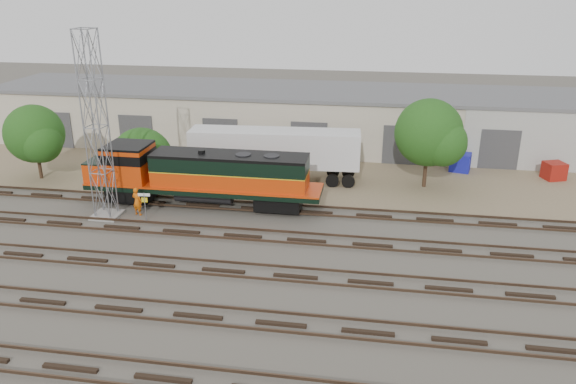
% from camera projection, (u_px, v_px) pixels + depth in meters
% --- Properties ---
extents(ground, '(140.00, 140.00, 0.00)m').
position_uv_depth(ground, '(237.00, 247.00, 33.52)').
color(ground, '#47423A').
rests_on(ground, ground).
extents(dirt_strip, '(80.00, 16.00, 0.02)m').
position_uv_depth(dirt_strip, '(281.00, 169.00, 47.34)').
color(dirt_strip, '#726047').
rests_on(dirt_strip, ground).
extents(tracks, '(80.00, 20.40, 0.28)m').
position_uv_depth(tracks, '(223.00, 270.00, 30.72)').
color(tracks, black).
rests_on(tracks, ground).
extents(warehouse, '(58.40, 10.40, 5.30)m').
position_uv_depth(warehouse, '(295.00, 117.00, 53.75)').
color(warehouse, '#BCB19C').
rests_on(warehouse, ground).
extents(locomotive, '(16.62, 2.92, 4.00)m').
position_uv_depth(locomotive, '(199.00, 175.00, 38.86)').
color(locomotive, black).
rests_on(locomotive, tracks).
extents(signal_tower, '(1.81, 1.81, 12.25)m').
position_uv_depth(signal_tower, '(97.00, 130.00, 35.78)').
color(signal_tower, gray).
rests_on(signal_tower, ground).
extents(sign_post, '(0.81, 0.10, 1.98)m').
position_uv_depth(sign_post, '(145.00, 201.00, 36.74)').
color(sign_post, gray).
rests_on(sign_post, ground).
extents(worker, '(0.82, 0.65, 1.98)m').
position_uv_depth(worker, '(137.00, 201.00, 37.81)').
color(worker, '#D55A0B').
rests_on(worker, ground).
extents(semi_trailer, '(13.36, 3.45, 4.07)m').
position_uv_depth(semi_trailer, '(279.00, 149.00, 43.78)').
color(semi_trailer, silver).
rests_on(semi_trailer, ground).
extents(dumpster_blue, '(1.90, 1.83, 1.50)m').
position_uv_depth(dumpster_blue, '(460.00, 162.00, 46.61)').
color(dumpster_blue, '#16199C').
rests_on(dumpster_blue, ground).
extents(dumpster_red, '(1.89, 1.82, 1.40)m').
position_uv_depth(dumpster_red, '(554.00, 171.00, 44.68)').
color(dumpster_red, maroon).
rests_on(dumpster_red, ground).
extents(tree_west, '(4.79, 4.56, 5.97)m').
position_uv_depth(tree_west, '(36.00, 136.00, 43.68)').
color(tree_west, '#382619').
rests_on(tree_west, ground).
extents(tree_mid, '(4.99, 4.75, 4.75)m').
position_uv_depth(tree_mid, '(144.00, 161.00, 42.96)').
color(tree_mid, '#382619').
rests_on(tree_mid, ground).
extents(tree_east, '(5.31, 5.06, 6.83)m').
position_uv_depth(tree_east, '(432.00, 135.00, 41.61)').
color(tree_east, '#382619').
rests_on(tree_east, ground).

